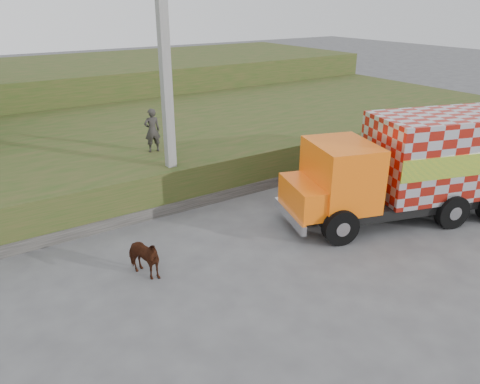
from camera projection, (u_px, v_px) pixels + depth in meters
ground at (274, 252)px, 13.67m from camera, size 120.00×120.00×0.00m
embankment at (140, 144)px, 21.07m from camera, size 40.00×12.00×1.50m
embankment_far at (66, 88)px, 30.01m from camera, size 40.00×12.00×3.00m
retaining_strip at (152, 211)px, 15.80m from camera, size 16.00×0.50×0.40m
utility_pole at (167, 91)px, 15.13m from camera, size 1.20×0.30×8.00m
cargo_truck at (413, 166)px, 15.27m from camera, size 8.06×4.60×3.43m
cow at (142, 257)px, 12.27m from camera, size 1.03×1.46×1.13m
pedestrian at (152, 130)px, 17.33m from camera, size 0.64×0.46×1.64m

